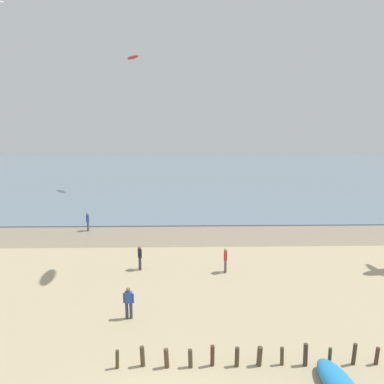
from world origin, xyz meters
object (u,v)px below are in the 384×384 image
at_px(person_left_flank, 225,259).
at_px(grounded_kite, 339,384).
at_px(person_mid_beach, 140,257).
at_px(kite_aloft_5, 133,57).
at_px(person_nearest_camera, 88,221).
at_px(person_by_waterline, 129,302).

relative_size(person_left_flank, grounded_kite, 0.55).
height_order(person_mid_beach, kite_aloft_5, kite_aloft_5).
bearing_deg(kite_aloft_5, person_nearest_camera, 139.61).
xyz_separation_m(person_nearest_camera, kite_aloft_5, (1.87, 21.39, 17.63)).
height_order(person_nearest_camera, kite_aloft_5, kite_aloft_5).
height_order(person_nearest_camera, person_left_flank, same).
bearing_deg(person_left_flank, grounded_kite, -75.04).
bearing_deg(person_left_flank, kite_aloft_5, 107.36).
bearing_deg(grounded_kite, kite_aloft_5, -168.70).
height_order(person_mid_beach, person_by_waterline, same).
xyz_separation_m(person_left_flank, grounded_kite, (3.09, -11.56, -0.61)).
bearing_deg(grounded_kite, person_by_waterline, -128.16).
xyz_separation_m(person_nearest_camera, grounded_kite, (14.74, -21.47, -0.61)).
height_order(person_mid_beach, grounded_kite, person_mid_beach).
bearing_deg(kite_aloft_5, person_mid_beach, 151.96).
distance_m(person_nearest_camera, person_by_waterline, 16.94).
height_order(person_left_flank, kite_aloft_5, kite_aloft_5).
bearing_deg(kite_aloft_5, person_left_flank, 161.95).
bearing_deg(person_left_flank, person_by_waterline, -133.57).
distance_m(person_nearest_camera, person_left_flank, 15.29).
relative_size(person_by_waterline, grounded_kite, 0.55).
bearing_deg(grounded_kite, person_left_flank, -170.46).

